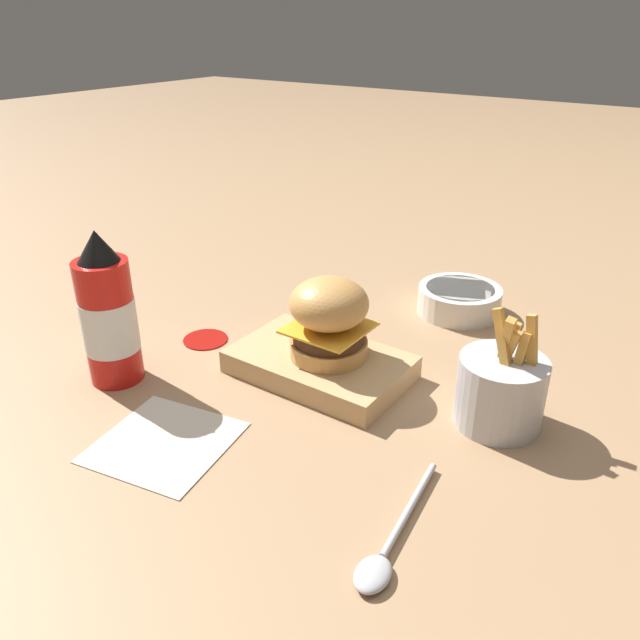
# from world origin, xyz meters

# --- Properties ---
(ground_plane) EXTENTS (6.00, 6.00, 0.00)m
(ground_plane) POSITION_xyz_m (0.00, 0.00, 0.00)
(ground_plane) COLOR #9E7A56
(serving_board) EXTENTS (0.23, 0.14, 0.03)m
(serving_board) POSITION_xyz_m (-0.03, -0.02, 0.02)
(serving_board) COLOR tan
(serving_board) RESTS_ON ground_plane
(burger) EXTENTS (0.10, 0.10, 0.11)m
(burger) POSITION_xyz_m (-0.04, -0.02, 0.08)
(burger) COLOR tan
(burger) RESTS_ON serving_board
(ketchup_bottle) EXTENTS (0.07, 0.07, 0.20)m
(ketchup_bottle) POSITION_xyz_m (0.19, 0.14, 0.09)
(ketchup_bottle) COLOR red
(ketchup_bottle) RESTS_ON ground_plane
(fries_basket) EXTENTS (0.10, 0.10, 0.14)m
(fries_basket) POSITION_xyz_m (-0.26, -0.05, 0.04)
(fries_basket) COLOR #B7B7BC
(fries_basket) RESTS_ON ground_plane
(side_bowl) EXTENTS (0.13, 0.13, 0.04)m
(side_bowl) POSITION_xyz_m (-0.10, -0.30, 0.02)
(side_bowl) COLOR silver
(side_bowl) RESTS_ON ground_plane
(spoon) EXTENTS (0.04, 0.18, 0.01)m
(spoon) POSITION_xyz_m (-0.25, 0.20, 0.01)
(spoon) COLOR #B2B2B7
(spoon) RESTS_ON ground_plane
(ketchup_puddle) EXTENTS (0.07, 0.07, 0.00)m
(ketchup_puddle) POSITION_xyz_m (0.17, 0.00, 0.00)
(ketchup_puddle) COLOR #9E140F
(ketchup_puddle) RESTS_ON ground_plane
(parchment_square) EXTENTS (0.16, 0.16, 0.00)m
(parchment_square) POSITION_xyz_m (0.03, 0.20, 0.00)
(parchment_square) COLOR beige
(parchment_square) RESTS_ON ground_plane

